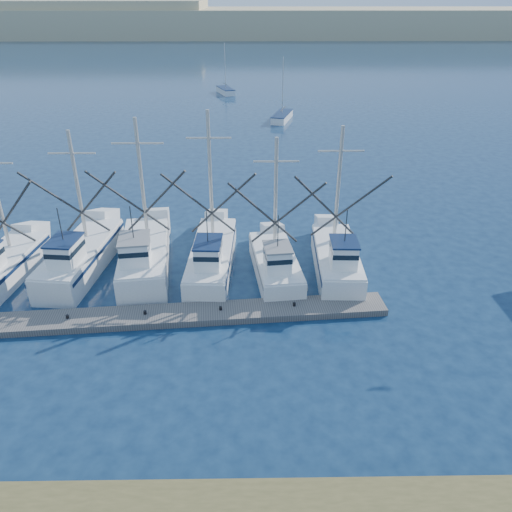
{
  "coord_description": "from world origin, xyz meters",
  "views": [
    {
      "loc": [
        -2.71,
        -15.77,
        15.43
      ],
      "look_at": [
        -2.35,
        8.0,
        2.88
      ],
      "focal_mm": 35.0,
      "sensor_mm": 36.0,
      "label": 1
    }
  ],
  "objects": [
    {
      "name": "sailboat_far",
      "position": [
        -6.63,
        73.78,
        0.5
      ],
      "size": [
        3.5,
        5.92,
        8.1
      ],
      "rotation": [
        0.0,
        0.0,
        0.33
      ],
      "color": "white",
      "rests_on": "ground"
    },
    {
      "name": "sailboat_near",
      "position": [
        1.9,
        53.19,
        0.49
      ],
      "size": [
        3.34,
        6.43,
        8.1
      ],
      "rotation": [
        0.0,
        0.0,
        -0.27
      ],
      "color": "white",
      "rests_on": "ground"
    },
    {
      "name": "trawler_fleet",
      "position": [
        -9.28,
        11.13,
        0.98
      ],
      "size": [
        27.07,
        9.14,
        9.52
      ],
      "color": "white",
      "rests_on": "ground"
    },
    {
      "name": "ground",
      "position": [
        0.0,
        0.0,
        0.0
      ],
      "size": [
        500.0,
        500.0,
        0.0
      ],
      "primitive_type": "plane",
      "color": "#0D213C",
      "rests_on": "ground"
    },
    {
      "name": "floating_dock",
      "position": [
        -9.26,
        6.16,
        0.19
      ],
      "size": [
        27.99,
        4.18,
        0.37
      ],
      "primitive_type": "cube",
      "rotation": [
        0.0,
        0.0,
        0.08
      ],
      "color": "#68615D",
      "rests_on": "ground"
    },
    {
      "name": "dune_ridge",
      "position": [
        0.0,
        210.0,
        5.0
      ],
      "size": [
        360.0,
        60.0,
        10.0
      ],
      "primitive_type": "cube",
      "color": "tan",
      "rests_on": "ground"
    }
  ]
}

